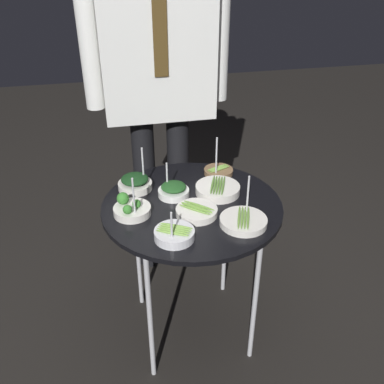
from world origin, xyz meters
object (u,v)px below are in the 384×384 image
at_px(bowl_broccoli_near_rim, 131,208).
at_px(bowl_spinach_front_right, 135,183).
at_px(bowl_spinach_front_left, 174,190).
at_px(bowl_asparagus_mid_left, 197,211).
at_px(bowl_asparagus_center, 243,221).
at_px(bowl_asparagus_far_rim, 218,189).
at_px(waiter_figure, 157,61).
at_px(bowl_asparagus_back_left, 218,171).
at_px(serving_cart, 192,214).
at_px(bowl_asparagus_mid_right, 174,234).

relative_size(bowl_broccoli_near_rim, bowl_spinach_front_right, 0.97).
xyz_separation_m(bowl_spinach_front_left, bowl_asparagus_mid_left, (0.06, -0.15, -0.01)).
relative_size(bowl_spinach_front_left, bowl_asparagus_center, 0.78).
bearing_deg(bowl_spinach_front_right, bowl_asparagus_far_rim, -18.18).
bearing_deg(waiter_figure, bowl_spinach_front_left, -92.12).
bearing_deg(bowl_spinach_front_left, bowl_asparagus_center, -50.18).
xyz_separation_m(bowl_asparagus_back_left, bowl_broccoli_near_rim, (-0.39, -0.23, 0.01)).
xyz_separation_m(serving_cart, bowl_asparagus_mid_left, (0.00, -0.08, 0.06)).
distance_m(bowl_spinach_front_left, bowl_spinach_front_right, 0.16).
height_order(bowl_asparagus_mid_left, bowl_spinach_front_right, bowl_spinach_front_right).
distance_m(serving_cart, bowl_asparagus_mid_right, 0.23).
bearing_deg(bowl_asparagus_far_rim, bowl_asparagus_mid_right, -130.87).
bearing_deg(bowl_asparagus_mid_right, waiter_figure, 84.82).
xyz_separation_m(bowl_spinach_front_left, bowl_asparagus_center, (0.20, -0.24, -0.01)).
bearing_deg(waiter_figure, serving_cart, -85.27).
bearing_deg(bowl_spinach_front_right, bowl_broccoli_near_rim, -100.76).
height_order(serving_cart, bowl_asparagus_back_left, bowl_asparagus_back_left).
bearing_deg(serving_cart, bowl_spinach_front_right, 141.44).
bearing_deg(bowl_asparagus_center, bowl_spinach_front_left, 129.82).
relative_size(bowl_asparagus_far_rim, waiter_figure, 0.10).
relative_size(serving_cart, bowl_spinach_front_left, 5.22).
height_order(bowl_asparagus_far_rim, bowl_asparagus_mid_right, bowl_asparagus_mid_right).
xyz_separation_m(serving_cart, bowl_asparagus_center, (0.14, -0.17, 0.06)).
distance_m(bowl_asparagus_back_left, bowl_spinach_front_right, 0.36).
bearing_deg(bowl_asparagus_center, bowl_asparagus_mid_left, 147.02).
height_order(serving_cart, bowl_asparagus_far_rim, bowl_asparagus_far_rim).
bearing_deg(bowl_asparagus_back_left, waiter_figure, 124.84).
distance_m(bowl_asparagus_far_rim, waiter_figure, 0.61).
bearing_deg(bowl_asparagus_mid_left, bowl_spinach_front_left, 111.15).
bearing_deg(bowl_asparagus_center, bowl_spinach_front_right, 136.28).
distance_m(serving_cart, bowl_spinach_front_right, 0.26).
height_order(bowl_broccoli_near_rim, bowl_asparagus_center, same).
relative_size(bowl_asparagus_center, waiter_figure, 0.10).
bearing_deg(bowl_spinach_front_left, bowl_spinach_front_right, 148.93).
distance_m(bowl_spinach_front_left, waiter_figure, 0.57).
height_order(bowl_asparagus_back_left, waiter_figure, waiter_figure).
distance_m(serving_cart, bowl_asparagus_back_left, 0.27).
bearing_deg(bowl_spinach_front_right, bowl_asparagus_center, -43.72).
distance_m(bowl_asparagus_back_left, bowl_broccoli_near_rim, 0.45).
bearing_deg(bowl_spinach_front_left, bowl_broccoli_near_rim, -151.66).
bearing_deg(bowl_asparagus_back_left, bowl_asparagus_far_rim, -106.65).
bearing_deg(bowl_asparagus_mid_right, bowl_spinach_front_right, 104.48).
bearing_deg(bowl_spinach_front_right, serving_cart, -38.56).
bearing_deg(bowl_spinach_front_left, bowl_asparagus_mid_left, -68.85).
bearing_deg(bowl_asparagus_mid_right, serving_cart, 62.37).
xyz_separation_m(bowl_asparagus_far_rim, bowl_asparagus_mid_right, (-0.22, -0.25, 0.00)).
distance_m(bowl_asparagus_far_rim, bowl_spinach_front_left, 0.17).
relative_size(bowl_spinach_front_left, bowl_broccoli_near_rim, 0.78).
bearing_deg(bowl_asparagus_center, bowl_asparagus_back_left, 87.69).
relative_size(bowl_asparagus_back_left, bowl_asparagus_mid_right, 1.32).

